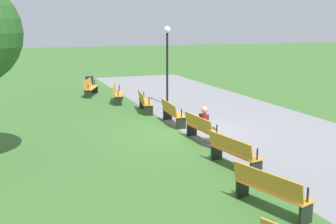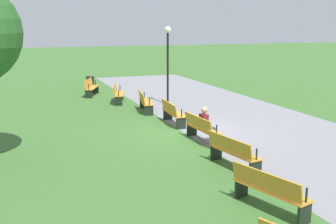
# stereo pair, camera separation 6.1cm
# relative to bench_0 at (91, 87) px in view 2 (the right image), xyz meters

# --- Properties ---
(ground_plane) EXTENTS (120.00, 120.00, 0.00)m
(ground_plane) POSITION_rel_bench_0_xyz_m (9.11, 1.89, -0.47)
(ground_plane) COLOR #3D6B2D
(path_paving) EXTENTS (33.31, 6.17, 0.01)m
(path_paving) POSITION_rel_bench_0_xyz_m (9.11, 4.79, -0.47)
(path_paving) COLOR gray
(path_paving) RESTS_ON ground
(bench_0) EXTENTS (1.83, 1.12, 0.89)m
(bench_0) POSITION_rel_bench_0_xyz_m (0.00, 0.00, 0.00)
(bench_0) COLOR orange
(bench_0) RESTS_ON ground
(bench_1) EXTENTS (1.84, 0.95, 0.89)m
(bench_1) POSITION_rel_bench_0_xyz_m (2.52, 0.89, 0.00)
(bench_1) COLOR orange
(bench_1) RESTS_ON ground
(bench_2) EXTENTS (1.84, 0.77, 0.89)m
(bench_2) POSITION_rel_bench_0_xyz_m (5.12, 1.48, 0.00)
(bench_2) COLOR orange
(bench_2) RESTS_ON ground
(bench_3) EXTENTS (1.81, 0.57, 0.89)m
(bench_3) POSITION_rel_bench_0_xyz_m (7.77, 1.78, 0.00)
(bench_3) COLOR orange
(bench_3) RESTS_ON ground
(bench_4) EXTENTS (1.81, 0.57, 0.89)m
(bench_4) POSITION_rel_bench_0_xyz_m (10.44, 1.78, 0.00)
(bench_4) COLOR orange
(bench_4) RESTS_ON ground
(bench_5) EXTENTS (1.84, 0.77, 0.89)m
(bench_5) POSITION_rel_bench_0_xyz_m (13.10, 1.48, 0.00)
(bench_5) COLOR orange
(bench_5) RESTS_ON ground
(bench_6) EXTENTS (1.84, 0.95, 0.89)m
(bench_6) POSITION_rel_bench_0_xyz_m (15.70, 0.89, 0.00)
(bench_6) COLOR orange
(bench_6) RESTS_ON ground
(person_seated) EXTENTS (0.34, 0.53, 1.20)m
(person_seated) POSITION_rel_bench_0_xyz_m (10.49, 1.93, 0.16)
(person_seated) COLOR maroon
(person_seated) RESTS_ON ground
(lamp_post) EXTENTS (0.32, 0.32, 3.73)m
(lamp_post) POSITION_rel_bench_0_xyz_m (3.83, 3.05, 2.15)
(lamp_post) COLOR black
(lamp_post) RESTS_ON ground
(trash_bin) EXTENTS (0.46, 0.46, 0.81)m
(trash_bin) POSITION_rel_bench_0_xyz_m (-2.01, 0.34, -0.07)
(trash_bin) COLOR black
(trash_bin) RESTS_ON ground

